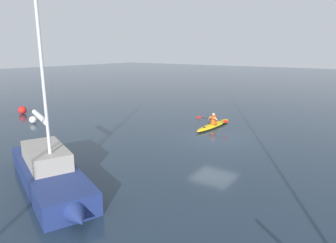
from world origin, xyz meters
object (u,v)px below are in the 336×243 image
object	(u,v)px
kayak	(214,125)
mooring_buoy_channel_marker	(33,120)
mooring_buoy_orange_mid	(22,110)
kayaker	(213,119)
sailboat_mid_row	(49,171)

from	to	relation	value
kayak	mooring_buoy_channel_marker	world-z (taller)	mooring_buoy_channel_marker
mooring_buoy_orange_mid	kayaker	bearing A→B (deg)	-160.72
mooring_buoy_orange_mid	mooring_buoy_channel_marker	bearing A→B (deg)	160.46
mooring_buoy_channel_marker	mooring_buoy_orange_mid	bearing A→B (deg)	-19.54
kayaker	mooring_buoy_channel_marker	world-z (taller)	kayaker
kayak	mooring_buoy_orange_mid	xyz separation A→B (m)	(15.06, 5.35, 0.19)
kayak	kayaker	world-z (taller)	kayaker
sailboat_mid_row	mooring_buoy_orange_mid	bearing A→B (deg)	-25.79
kayak	mooring_buoy_channel_marker	distance (m)	13.09
kayaker	mooring_buoy_channel_marker	distance (m)	13.05
kayaker	mooring_buoy_orange_mid	distance (m)	15.96
kayaker	mooring_buoy_channel_marker	xyz separation A→B (m)	(11.24, 6.62, -0.31)
sailboat_mid_row	mooring_buoy_channel_marker	size ratio (longest dim) A/B	14.00
kayak	mooring_buoy_channel_marker	bearing A→B (deg)	30.79
kayak	mooring_buoy_orange_mid	bearing A→B (deg)	19.55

